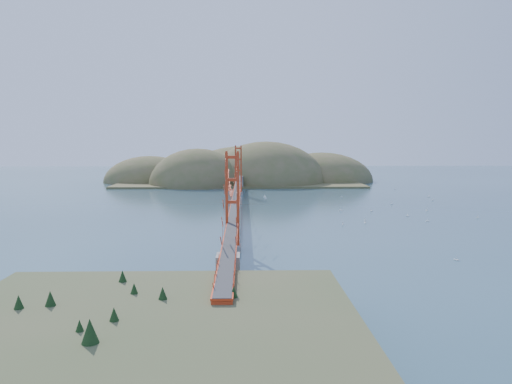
{
  "coord_description": "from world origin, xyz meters",
  "views": [
    {
      "loc": [
        1.39,
        -87.45,
        13.0
      ],
      "look_at": [
        3.46,
        0.0,
        3.81
      ],
      "focal_mm": 35.0,
      "sensor_mm": 36.0,
      "label": 1
    }
  ],
  "objects_px": {
    "bridge": "(236,174)",
    "sailboat_0": "(343,224)",
    "fort": "(232,291)",
    "sailboat_2": "(428,221)"
  },
  "relations": [
    {
      "from": "bridge",
      "to": "sailboat_0",
      "type": "relative_size",
      "value": 156.12
    },
    {
      "from": "bridge",
      "to": "sailboat_0",
      "type": "bearing_deg",
      "value": -36.6
    },
    {
      "from": "bridge",
      "to": "sailboat_0",
      "type": "distance_m",
      "value": 21.72
    },
    {
      "from": "fort",
      "to": "bridge",
      "type": "bearing_deg",
      "value": 90.48
    },
    {
      "from": "bridge",
      "to": "sailboat_0",
      "type": "xyz_separation_m",
      "value": [
        16.54,
        -12.28,
        -6.87
      ]
    },
    {
      "from": "bridge",
      "to": "fort",
      "type": "xyz_separation_m",
      "value": [
        0.4,
        -47.98,
        -6.34
      ]
    },
    {
      "from": "bridge",
      "to": "sailboat_2",
      "type": "relative_size",
      "value": 153.75
    },
    {
      "from": "fort",
      "to": "sailboat_0",
      "type": "height_order",
      "value": "fort"
    },
    {
      "from": "bridge",
      "to": "fort",
      "type": "height_order",
      "value": "bridge"
    },
    {
      "from": "sailboat_0",
      "to": "fort",
      "type": "bearing_deg",
      "value": -114.33
    }
  ]
}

